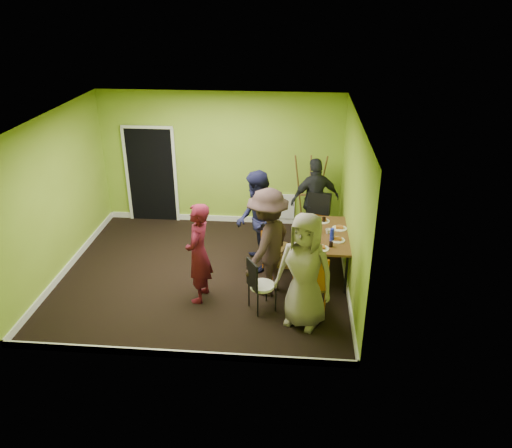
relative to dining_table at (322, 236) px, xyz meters
The scene contains 28 objects.
ground 2.18m from the dining_table, behind, with size 5.00×5.00×0.00m, color black.
room_walls 2.11m from the dining_table, behind, with size 5.04×4.54×2.82m.
dining_table is the anchor object (origin of this frame).
chair_left_far 0.92m from the dining_table, behind, with size 0.46×0.46×0.94m.
chair_left_near 0.90m from the dining_table, 143.90° to the right, with size 0.44×0.44×1.00m.
chair_back_end 1.07m from the dining_table, 91.99° to the left, with size 0.54×0.60×1.06m.
chair_front_end 1.35m from the dining_table, 97.56° to the right, with size 0.52×0.52×1.01m.
chair_bentwood 1.64m from the dining_table, 128.05° to the right, with size 0.48×0.48×0.89m.
easel 1.70m from the dining_table, 96.93° to the left, with size 0.67×0.62×1.66m.
plate_near_left 0.55m from the dining_table, 125.17° to the left, with size 0.23×0.23×0.01m, color white.
plate_near_right 0.40m from the dining_table, 118.05° to the right, with size 0.22×0.22×0.01m, color white.
plate_far_back 0.51m from the dining_table, 86.64° to the left, with size 0.25×0.25×0.01m, color white.
plate_far_front 0.57m from the dining_table, 93.85° to the right, with size 0.26×0.26×0.01m, color white.
plate_wall_back 0.39m from the dining_table, 35.56° to the left, with size 0.26×0.26×0.01m, color white.
plate_wall_front 0.35m from the dining_table, 42.95° to the right, with size 0.25×0.25×0.01m, color white.
thermos 0.18m from the dining_table, 152.71° to the left, with size 0.06×0.06×0.21m, color white.
blue_bottle 0.34m from the dining_table, 58.92° to the right, with size 0.07×0.07×0.22m, color #1A25C8.
orange_bottle 0.23m from the dining_table, 122.64° to the left, with size 0.04×0.04×0.08m, color orange.
glass_mid 0.30m from the dining_table, 120.30° to the left, with size 0.07×0.07×0.10m, color black.
glass_back 0.49m from the dining_table, 84.65° to the left, with size 0.07×0.07×0.09m, color black.
glass_front 0.50m from the dining_table, 75.04° to the right, with size 0.06×0.06×0.09m, color black.
cup_a 0.31m from the dining_table, 129.23° to the right, with size 0.12×0.12×0.10m, color white.
cup_b 0.14m from the dining_table, ahead, with size 0.09×0.09×0.09m, color white.
person_standing 2.24m from the dining_table, 152.30° to the right, with size 0.61×0.40×1.67m, color #520E1E.
person_left_far 1.17m from the dining_table, behind, with size 0.89×0.69×1.82m, color black.
person_left_near 1.19m from the dining_table, 140.69° to the right, with size 1.18×0.68×1.83m, color #322221.
person_back_end 1.29m from the dining_table, 94.42° to the left, with size 0.99×0.41×1.70m, color black.
person_front_end 1.59m from the dining_table, 101.30° to the right, with size 0.88×0.57×1.80m, color gray.
Camera 1 is at (1.57, -7.55, 4.62)m, focal length 35.00 mm.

